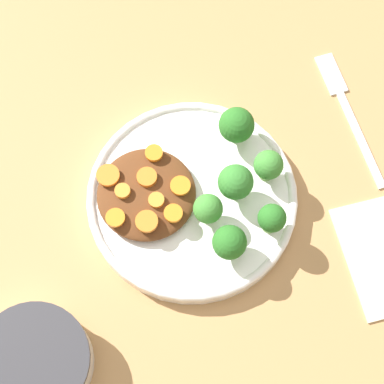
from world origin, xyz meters
The scene contains 20 objects.
ground_plane centered at (0.00, 0.00, 0.00)m, with size 4.00×4.00×0.00m, color tan.
plate centered at (0.00, 0.00, 0.01)m, with size 0.25×0.25×0.03m.
dip_bowl centered at (0.13, -0.22, 0.03)m, with size 0.12×0.12×0.05m.
stew_mound centered at (-0.02, -0.05, 0.03)m, with size 0.12×0.12×0.02m, color #5B3319.
broccoli_floret_0 centered at (0.01, 0.05, 0.05)m, with size 0.04×0.04×0.06m.
broccoli_floret_1 centered at (-0.06, 0.07, 0.05)m, with size 0.04×0.04×0.06m.
broccoli_floret_2 centered at (0.07, 0.02, 0.05)m, with size 0.04×0.04×0.05m.
broccoli_floret_3 centered at (0.00, 0.09, 0.05)m, with size 0.03×0.03×0.05m.
broccoli_floret_4 centered at (0.06, 0.07, 0.05)m, with size 0.03×0.03×0.05m.
broccoli_floret_5 centered at (0.03, 0.01, 0.05)m, with size 0.03×0.03×0.05m.
carrot_slice_0 centered at (0.02, -0.06, 0.04)m, with size 0.03×0.03×0.01m, color orange.
carrot_slice_1 centered at (-0.06, -0.03, 0.04)m, with size 0.02×0.02×0.01m, color orange.
carrot_slice_2 centered at (0.00, -0.04, 0.04)m, with size 0.02×0.02×0.01m, color orange.
carrot_slice_3 centered at (-0.02, -0.08, 0.04)m, with size 0.02×0.02×0.01m, color orange.
carrot_slice_4 centered at (-0.01, -0.01, 0.04)m, with size 0.02×0.02×0.00m, color orange.
carrot_slice_5 centered at (0.02, -0.03, 0.04)m, with size 0.02×0.02×0.01m, color orange.
carrot_slice_6 centered at (-0.05, -0.09, 0.04)m, with size 0.03×0.03×0.00m, color orange.
carrot_slice_7 centered at (0.01, -0.09, 0.04)m, with size 0.02×0.02×0.00m, color orange.
carrot_slice_8 centered at (-0.03, -0.05, 0.04)m, with size 0.02×0.02×0.01m, color orange.
fork centered at (-0.07, 0.23, 0.00)m, with size 0.20×0.02×0.01m.
Camera 1 is at (0.25, -0.08, 0.73)m, focal length 60.00 mm.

